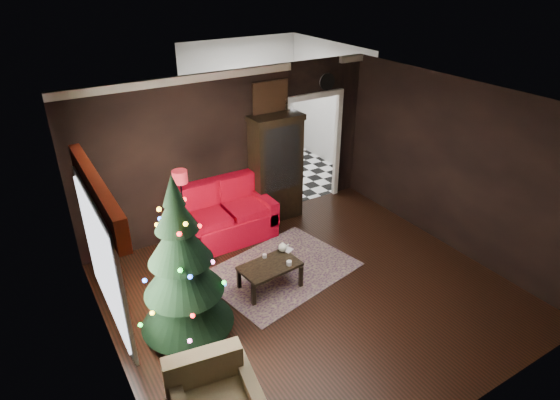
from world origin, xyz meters
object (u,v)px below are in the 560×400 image
loveseat (225,213)px  wall_clock (327,82)px  christmas_tree (182,266)px  kitchen_table (268,166)px  teapot (283,247)px  coffee_table (270,276)px  floor_lamp (184,214)px  curio_cabinet (276,170)px

loveseat → wall_clock: wall_clock is taller
christmas_tree → kitchen_table: 4.81m
teapot → kitchen_table: kitchen_table is taller
christmas_tree → loveseat: bearing=52.2°
loveseat → teapot: 1.43m
coffee_table → kitchen_table: 3.75m
wall_clock → teapot: bearing=-138.8°
floor_lamp → teapot: size_ratio=9.59×
coffee_table → loveseat: bearing=88.1°
coffee_table → kitchen_table: kitchen_table is taller
coffee_table → floor_lamp: bearing=119.2°
loveseat → kitchen_table: bearing=42.5°
christmas_tree → kitchen_table: size_ratio=3.05×
floor_lamp → coffee_table: bearing=-60.8°
wall_clock → christmas_tree: bearing=-149.3°
christmas_tree → floor_lamp: bearing=68.8°
curio_cabinet → wall_clock: 1.88m
kitchen_table → floor_lamp: bearing=-144.0°
christmas_tree → teapot: size_ratio=14.82×
kitchen_table → loveseat: bearing=-137.5°
floor_lamp → wall_clock: 3.58m
floor_lamp → teapot: floor_lamp is taller
curio_cabinet → wall_clock: (1.20, 0.18, 1.43)m
curio_cabinet → coffee_table: 2.31m
teapot → kitchen_table: 3.40m
coffee_table → kitchen_table: bearing=60.4°
teapot → coffee_table: bearing=-149.0°
teapot → loveseat: bearing=101.9°
floor_lamp → wall_clock: size_ratio=4.62×
floor_lamp → kitchen_table: size_ratio=1.97×
coffee_table → wall_clock: wall_clock is taller
floor_lamp → wall_clock: wall_clock is taller
floor_lamp → coffee_table: (0.76, -1.36, -0.62)m
floor_lamp → loveseat: bearing=16.9°
floor_lamp → coffee_table: floor_lamp is taller
loveseat → teapot: loveseat is taller
curio_cabinet → coffee_table: bearing=-123.4°
christmas_tree → coffee_table: (1.38, 0.24, -0.84)m
curio_cabinet → loveseat: bearing=-169.2°
floor_lamp → kitchen_table: 3.26m
christmas_tree → coffee_table: size_ratio=2.63×
floor_lamp → kitchen_table: bearing=36.0°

